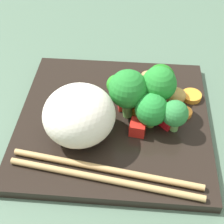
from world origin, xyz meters
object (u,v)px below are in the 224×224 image
at_px(rice_mound, 79,115).
at_px(chopstick_pair, 108,174).
at_px(carrot_slice_2, 138,96).
at_px(broccoli_floret_1, 159,85).
at_px(square_plate, 114,120).

distance_m(rice_mound, chopstick_pair, 0.09).
xyz_separation_m(rice_mound, chopstick_pair, (0.07, 0.05, -0.03)).
bearing_deg(chopstick_pair, carrot_slice_2, 86.42).
bearing_deg(rice_mound, broccoli_floret_1, 120.03).
bearing_deg(rice_mound, carrot_slice_2, 139.62).
bearing_deg(broccoli_floret_1, rice_mound, -59.97).
bearing_deg(broccoli_floret_1, square_plate, -71.83).
distance_m(square_plate, rice_mound, 0.07).
height_order(broccoli_floret_1, carrot_slice_2, broccoli_floret_1).
relative_size(rice_mound, broccoli_floret_1, 1.27).
height_order(rice_mound, chopstick_pair, rice_mound).
xyz_separation_m(broccoli_floret_1, chopstick_pair, (0.13, -0.06, -0.05)).
height_order(square_plate, rice_mound, rice_mound).
relative_size(rice_mound, carrot_slice_2, 3.26).
bearing_deg(chopstick_pair, broccoli_floret_1, 72.46).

